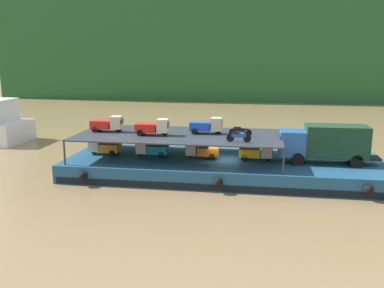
# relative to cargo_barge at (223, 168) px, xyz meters

# --- Properties ---
(ground_plane) EXTENTS (400.00, 400.00, 0.00)m
(ground_plane) POSITION_rel_cargo_barge_xyz_m (0.00, 0.02, -0.75)
(ground_plane) COLOR olive
(hillside_far_bank) EXTENTS (116.03, 39.31, 39.28)m
(hillside_far_bank) POSITION_rel_cargo_barge_xyz_m (0.00, 75.87, 21.37)
(hillside_far_bank) COLOR #235628
(hillside_far_bank) RESTS_ON ground
(cargo_barge) EXTENTS (26.33, 9.29, 1.50)m
(cargo_barge) POSITION_rel_cargo_barge_xyz_m (0.00, 0.00, 0.00)
(cargo_barge) COLOR navy
(cargo_barge) RESTS_ON ground
(covered_lorry) EXTENTS (7.88, 2.36, 3.10)m
(covered_lorry) POSITION_rel_cargo_barge_xyz_m (8.18, -0.03, 2.45)
(covered_lorry) COLOR #285BA3
(covered_lorry) RESTS_ON cargo_barge
(cargo_rack) EXTENTS (17.13, 7.93, 2.00)m
(cargo_rack) POSITION_rel_cargo_barge_xyz_m (-3.80, 0.02, 2.69)
(cargo_rack) COLOR #2D333D
(cargo_rack) RESTS_ON cargo_barge
(mini_truck_lower_stern) EXTENTS (2.79, 1.28, 1.38)m
(mini_truck_lower_stern) POSITION_rel_cargo_barge_xyz_m (-10.46, -0.02, 1.44)
(mini_truck_lower_stern) COLOR orange
(mini_truck_lower_stern) RESTS_ON cargo_barge
(mini_truck_lower_aft) EXTENTS (2.75, 1.21, 1.38)m
(mini_truck_lower_aft) POSITION_rel_cargo_barge_xyz_m (-6.18, -0.01, 1.44)
(mini_truck_lower_aft) COLOR teal
(mini_truck_lower_aft) RESTS_ON cargo_barge
(mini_truck_lower_mid) EXTENTS (2.77, 1.25, 1.38)m
(mini_truck_lower_mid) POSITION_rel_cargo_barge_xyz_m (-1.87, 0.00, 1.44)
(mini_truck_lower_mid) COLOR orange
(mini_truck_lower_mid) RESTS_ON cargo_barge
(mini_truck_lower_fore) EXTENTS (2.76, 1.23, 1.38)m
(mini_truck_lower_fore) POSITION_rel_cargo_barge_xyz_m (2.71, 0.10, 1.44)
(mini_truck_lower_fore) COLOR gold
(mini_truck_lower_fore) RESTS_ON cargo_barge
(mini_truck_upper_stern) EXTENTS (2.75, 1.21, 1.38)m
(mini_truck_upper_stern) POSITION_rel_cargo_barge_xyz_m (-10.18, 0.27, 3.44)
(mini_truck_upper_stern) COLOR red
(mini_truck_upper_stern) RESTS_ON cargo_rack
(mini_truck_upper_mid) EXTENTS (2.77, 1.25, 1.38)m
(mini_truck_upper_mid) POSITION_rel_cargo_barge_xyz_m (-5.85, -0.74, 3.44)
(mini_truck_upper_mid) COLOR red
(mini_truck_upper_mid) RESTS_ON cargo_rack
(mini_truck_upper_fore) EXTENTS (2.75, 1.22, 1.38)m
(mini_truck_upper_fore) POSITION_rel_cargo_barge_xyz_m (-1.53, 0.71, 3.44)
(mini_truck_upper_fore) COLOR #1E47B7
(mini_truck_upper_fore) RESTS_ON cargo_rack
(motorcycle_upper_port) EXTENTS (1.90, 0.55, 0.87)m
(motorcycle_upper_port) POSITION_rel_cargo_barge_xyz_m (1.31, -2.36, 3.18)
(motorcycle_upper_port) COLOR black
(motorcycle_upper_port) RESTS_ON cargo_rack
(motorcycle_upper_centre) EXTENTS (1.90, 0.55, 0.87)m
(motorcycle_upper_centre) POSITION_rel_cargo_barge_xyz_m (1.32, 0.03, 3.18)
(motorcycle_upper_centre) COLOR black
(motorcycle_upper_centre) RESTS_ON cargo_rack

